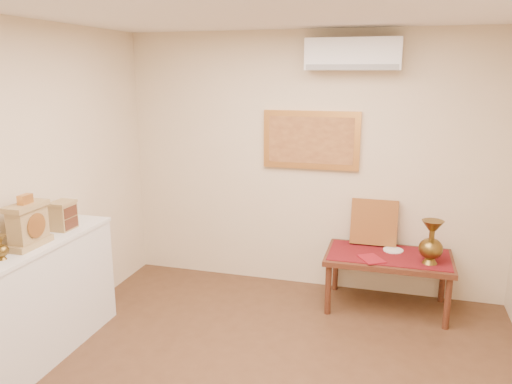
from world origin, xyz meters
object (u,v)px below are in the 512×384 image
(mantel_clock, at_px, (28,225))
(low_table, at_px, (388,262))
(wooden_chest, at_px, (63,215))
(display_ledge, at_px, (22,313))
(brass_urn_tall, at_px, (432,238))

(mantel_clock, distance_m, low_table, 3.24)
(wooden_chest, xyz_separation_m, low_table, (2.68, 1.29, -0.62))
(display_ledge, height_order, wooden_chest, wooden_chest)
(low_table, bearing_deg, display_ledge, -144.90)
(brass_urn_tall, relative_size, display_ledge, 0.25)
(display_ledge, distance_m, wooden_chest, 0.85)
(display_ledge, relative_size, low_table, 1.68)
(mantel_clock, bearing_deg, low_table, 33.06)
(brass_urn_tall, distance_m, mantel_clock, 3.44)
(mantel_clock, relative_size, wooden_chest, 1.68)
(brass_urn_tall, xyz_separation_m, mantel_clock, (-3.03, -1.60, 0.35))
(mantel_clock, xyz_separation_m, wooden_chest, (-0.02, 0.44, -0.05))
(low_table, bearing_deg, wooden_chest, -154.31)
(display_ledge, bearing_deg, low_table, 35.10)
(mantel_clock, bearing_deg, brass_urn_tall, 27.92)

